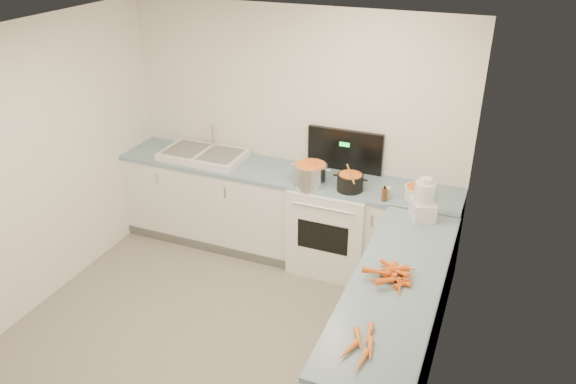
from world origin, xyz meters
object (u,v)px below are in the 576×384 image
at_px(black_pot, 350,183).
at_px(extract_bottle, 384,195).
at_px(mixing_bowl, 418,193).
at_px(sink, 204,155).
at_px(stove, 333,223).
at_px(spice_jar, 387,194).
at_px(steel_pot, 310,176).
at_px(food_processor, 424,201).

bearing_deg(black_pot, extract_bottle, -15.40).
bearing_deg(mixing_bowl, sink, 178.09).
bearing_deg(mixing_bowl, extract_bottle, -148.91).
distance_m(stove, spice_jar, 0.76).
bearing_deg(extract_bottle, sink, 173.20).
xyz_separation_m(steel_pot, extract_bottle, (0.72, -0.06, -0.03)).
xyz_separation_m(sink, food_processor, (2.35, -0.43, 0.12)).
distance_m(steel_pot, extract_bottle, 0.73).
height_order(stove, sink, stove).
bearing_deg(extract_bottle, mixing_bowl, 31.09).
xyz_separation_m(sink, steel_pot, (1.25, -0.18, 0.06)).
bearing_deg(sink, food_processor, -10.27).
height_order(black_pot, mixing_bowl, black_pot).
height_order(steel_pot, food_processor, food_processor).
relative_size(black_pot, mixing_bowl, 1.02).
bearing_deg(sink, black_pot, -4.93).
xyz_separation_m(extract_bottle, spice_jar, (0.01, 0.06, -0.02)).
height_order(steel_pot, mixing_bowl, steel_pot).
bearing_deg(sink, extract_bottle, -6.80).
xyz_separation_m(mixing_bowl, spice_jar, (-0.25, -0.10, -0.01)).
bearing_deg(extract_bottle, black_pot, 164.60).
relative_size(extract_bottle, food_processor, 0.32).
relative_size(stove, mixing_bowl, 5.66).
height_order(steel_pot, spice_jar, steel_pot).
distance_m(steel_pot, food_processor, 1.12).
bearing_deg(spice_jar, black_pot, 174.97).
bearing_deg(steel_pot, stove, 39.33).
distance_m(sink, spice_jar, 2.00).
bearing_deg(spice_jar, sink, 175.05).
height_order(steel_pot, extract_bottle, steel_pot).
relative_size(sink, mixing_bowl, 3.58).
distance_m(sink, extract_bottle, 1.99).
xyz_separation_m(sink, spice_jar, (1.99, -0.17, 0.01)).
distance_m(steel_pot, spice_jar, 0.74).
distance_m(mixing_bowl, food_processor, 0.38).
relative_size(extract_bottle, spice_jar, 1.34).
xyz_separation_m(stove, food_processor, (0.90, -0.41, 0.63)).
distance_m(black_pot, food_processor, 0.78).
relative_size(stove, extract_bottle, 11.32).
xyz_separation_m(black_pot, food_processor, (0.72, -0.28, 0.09)).
xyz_separation_m(extract_bottle, food_processor, (0.37, -0.19, 0.10)).
relative_size(mixing_bowl, extract_bottle, 2.00).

